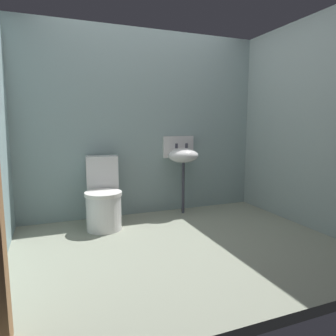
% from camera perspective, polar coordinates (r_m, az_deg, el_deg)
% --- Properties ---
extents(ground_plane, '(3.45, 2.56, 0.08)m').
position_cam_1_polar(ground_plane, '(3.07, 1.89, -14.48)').
color(ground_plane, gray).
extents(wall_back, '(3.45, 0.10, 2.29)m').
position_cam_1_polar(wall_back, '(3.90, -4.64, 8.22)').
color(wall_back, '#8CA2A3').
rests_on(wall_back, ground).
extents(wall_right, '(0.10, 2.36, 2.29)m').
position_cam_1_polar(wall_right, '(3.81, 23.84, 7.54)').
color(wall_right, '#8FA09F').
rests_on(wall_right, ground).
extents(toilet_near_wall, '(0.46, 0.64, 0.78)m').
position_cam_1_polar(toilet_near_wall, '(3.48, -12.01, -5.67)').
color(toilet_near_wall, silver).
rests_on(toilet_near_wall, ground).
extents(sink, '(0.42, 0.35, 0.99)m').
position_cam_1_polar(sink, '(3.88, 2.73, 2.45)').
color(sink, '#3B3946').
rests_on(sink, ground).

